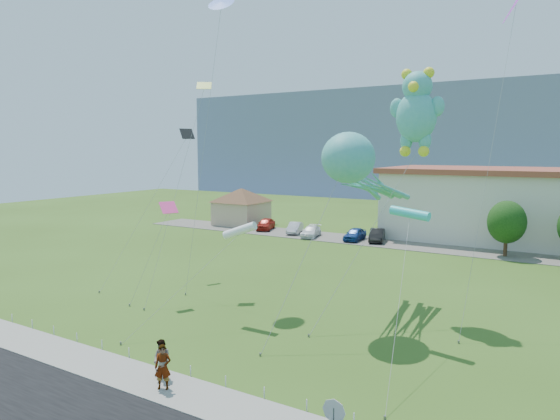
# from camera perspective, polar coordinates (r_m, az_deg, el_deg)

# --- Properties ---
(ground) EXTENTS (160.00, 160.00, 0.00)m
(ground) POSITION_cam_1_polar(r_m,az_deg,el_deg) (25.85, -9.94, -16.64)
(ground) COLOR #355417
(ground) RESTS_ON ground
(sidewalk) EXTENTS (80.00, 2.50, 0.10)m
(sidewalk) POSITION_cam_1_polar(r_m,az_deg,el_deg) (24.02, -14.47, -18.54)
(sidewalk) COLOR gray
(sidewalk) RESTS_ON ground
(parking_strip) EXTENTS (70.00, 6.00, 0.06)m
(parking_strip) POSITION_cam_1_polar(r_m,az_deg,el_deg) (56.03, 14.21, -3.86)
(parking_strip) COLOR #59544C
(parking_strip) RESTS_ON ground
(hill_ridge) EXTENTS (160.00, 50.00, 25.00)m
(hill_ridge) POSITION_cam_1_polar(r_m,az_deg,el_deg) (138.72, 24.67, 7.18)
(hill_ridge) COLOR slate
(hill_ridge) RESTS_ON ground
(pavilion) EXTENTS (9.20, 9.20, 5.00)m
(pavilion) POSITION_cam_1_polar(r_m,az_deg,el_deg) (68.86, -4.43, 0.82)
(pavilion) COLOR tan
(pavilion) RESTS_ON ground
(stop_sign) EXTENTS (0.80, 0.07, 2.50)m
(stop_sign) POSITION_cam_1_polar(r_m,az_deg,el_deg) (17.14, 6.18, -22.52)
(stop_sign) COLOR slate
(stop_sign) RESTS_ON ground
(rope_fence) EXTENTS (26.05, 0.05, 0.50)m
(rope_fence) POSITION_cam_1_polar(r_m,az_deg,el_deg) (24.87, -12.00, -17.04)
(rope_fence) COLOR white
(rope_fence) RESTS_ON ground
(tree_near) EXTENTS (3.60, 3.60, 5.47)m
(tree_near) POSITION_cam_1_polar(r_m,az_deg,el_deg) (52.57, 24.49, -1.27)
(tree_near) COLOR #3F2B19
(tree_near) RESTS_ON ground
(pedestrian_left) EXTENTS (0.84, 0.75, 1.94)m
(pedestrian_left) POSITION_cam_1_polar(r_m,az_deg,el_deg) (22.84, -13.24, -17.07)
(pedestrian_left) COLOR gray
(pedestrian_left) RESTS_ON sidewalk
(pedestrian_right) EXTENTS (0.89, 0.70, 1.78)m
(pedestrian_right) POSITION_cam_1_polar(r_m,az_deg,el_deg) (23.81, -13.34, -16.27)
(pedestrian_right) COLOR gray
(pedestrian_right) RESTS_ON sidewalk
(parked_car_red) EXTENTS (2.99, 4.67, 1.48)m
(parked_car_red) POSITION_cam_1_polar(r_m,az_deg,el_deg) (64.22, -1.64, -1.60)
(parked_car_red) COLOR #A61E14
(parked_car_red) RESTS_ON parking_strip
(parked_car_silver) EXTENTS (2.54, 4.28, 1.33)m
(parked_car_silver) POSITION_cam_1_polar(r_m,az_deg,el_deg) (61.46, 1.71, -2.06)
(parked_car_silver) COLOR #BBBAC1
(parked_car_silver) RESTS_ON parking_strip
(parked_car_white) EXTENTS (2.61, 4.57, 1.25)m
(parked_car_white) POSITION_cam_1_polar(r_m,az_deg,el_deg) (59.16, 3.55, -2.46)
(parked_car_white) COLOR white
(parked_car_white) RESTS_ON parking_strip
(parked_car_blue) EXTENTS (1.80, 4.18, 1.41)m
(parked_car_blue) POSITION_cam_1_polar(r_m,az_deg,el_deg) (57.31, 8.55, -2.75)
(parked_car_blue) COLOR navy
(parked_car_blue) RESTS_ON parking_strip
(parked_car_black) EXTENTS (2.61, 4.59, 1.43)m
(parked_car_black) POSITION_cam_1_polar(r_m,az_deg,el_deg) (57.00, 11.02, -2.84)
(parked_car_black) COLOR black
(parked_car_black) RESTS_ON parking_strip
(octopus_kite) EXTENTS (3.33, 13.44, 11.30)m
(octopus_kite) POSITION_cam_1_polar(r_m,az_deg,el_deg) (30.03, 8.76, 4.57)
(octopus_kite) COLOR teal
(octopus_kite) RESTS_ON ground
(teddy_bear_kite) EXTENTS (5.09, 9.04, 15.30)m
(teddy_bear_kite) POSITION_cam_1_polar(r_m,az_deg,el_deg) (32.78, 15.33, 10.96)
(teddy_bear_kite) COLOR teal
(teddy_bear_kite) RESTS_ON ground
(small_kite_yellow) EXTENTS (1.68, 8.34, 15.49)m
(small_kite_yellow) POSITION_cam_1_polar(r_m,az_deg,el_deg) (37.81, -9.46, 10.98)
(small_kite_yellow) COLOR #B9D832
(small_kite_yellow) RESTS_ON ground
(small_kite_purple) EXTENTS (1.84, 9.72, 20.32)m
(small_kite_purple) POSITION_cam_1_polar(r_m,az_deg,el_deg) (36.90, 25.27, 20.08)
(small_kite_purple) COLOR #B132CB
(small_kite_purple) RESTS_ON ground
(small_kite_blue) EXTENTS (2.02, 3.95, 21.29)m
(small_kite_blue) POSITION_cam_1_polar(r_m,az_deg,el_deg) (38.17, -6.84, 21.69)
(small_kite_blue) COLOR blue
(small_kite_blue) RESTS_ON ground
(small_kite_white) EXTENTS (3.39, 7.79, 5.92)m
(small_kite_white) POSITION_cam_1_polar(r_m,az_deg,el_deg) (29.93, -4.71, -2.44)
(small_kite_white) COLOR white
(small_kite_white) RESTS_ON ground
(small_kite_black) EXTENTS (1.79, 9.29, 12.04)m
(small_kite_black) POSITION_cam_1_polar(r_m,az_deg,el_deg) (41.85, -11.63, 6.60)
(small_kite_black) COLOR black
(small_kite_black) RESTS_ON ground
(small_kite_pink) EXTENTS (2.01, 3.22, 6.84)m
(small_kite_pink) POSITION_cam_1_polar(r_m,az_deg,el_deg) (34.49, -12.97, -0.63)
(small_kite_pink) COLOR #F93787
(small_kite_pink) RESTS_ON ground
(small_kite_cyan) EXTENTS (2.13, 9.91, 7.34)m
(small_kite_cyan) POSITION_cam_1_polar(r_m,az_deg,el_deg) (27.46, 14.59, -0.51)
(small_kite_cyan) COLOR #2FD2D5
(small_kite_cyan) RESTS_ON ground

